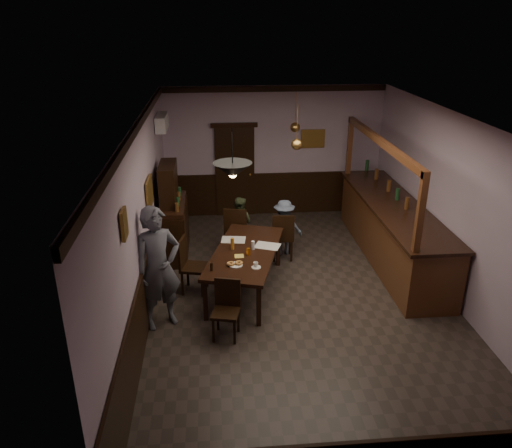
{
  "coord_description": "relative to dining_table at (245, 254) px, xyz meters",
  "views": [
    {
      "loc": [
        -1.38,
        -7.14,
        4.45
      ],
      "look_at": [
        -0.7,
        0.61,
        1.15
      ],
      "focal_mm": 35.0,
      "sensor_mm": 36.0,
      "label": 1
    }
  ],
  "objects": [
    {
      "name": "pendant_iron",
      "position": [
        -0.22,
        -0.77,
        1.71
      ],
      "size": [
        0.56,
        0.56,
        0.71
      ],
      "color": "black",
      "rests_on": "ground"
    },
    {
      "name": "newspaper_left",
      "position": [
        -0.18,
        0.46,
        0.07
      ],
      "size": [
        0.46,
        0.35,
        0.01
      ],
      "primitive_type": "cube",
      "rotation": [
        0.0,
        0.0,
        -0.14
      ],
      "color": "silver",
      "rests_on": "dining_table"
    },
    {
      "name": "bar_counter",
      "position": [
        2.89,
        0.96,
        -0.08
      ],
      "size": [
        0.99,
        4.28,
        2.4
      ],
      "color": "#502D15",
      "rests_on": "ground"
    },
    {
      "name": "chair_far_left",
      "position": [
        -0.08,
        1.34,
        -0.12
      ],
      "size": [
        0.53,
        0.53,
        1.03
      ],
      "rotation": [
        0.0,
        0.0,
        2.92
      ],
      "color": "black",
      "rests_on": "ground"
    },
    {
      "name": "person_seated_left",
      "position": [
        -0.01,
        1.61,
        -0.12
      ],
      "size": [
        0.67,
        0.6,
        1.13
      ],
      "primitive_type": "imported",
      "rotation": [
        0.0,
        0.0,
        2.75
      ],
      "color": "#424F2F",
      "rests_on": "ground"
    },
    {
      "name": "pastry_ring_a",
      "position": [
        -0.26,
        -0.51,
        0.1
      ],
      "size": [
        0.13,
        0.13,
        0.04
      ],
      "primitive_type": "torus",
      "color": "#C68C47",
      "rests_on": "pastry_plate"
    },
    {
      "name": "person_standing",
      "position": [
        -1.35,
        -0.92,
        0.28
      ],
      "size": [
        0.84,
        0.74,
        1.93
      ],
      "primitive_type": "imported",
      "rotation": [
        0.0,
        0.0,
        0.48
      ],
      "color": "#4F505A",
      "rests_on": "ground"
    },
    {
      "name": "chair_near",
      "position": [
        -0.36,
        -1.28,
        -0.2
      ],
      "size": [
        0.46,
        0.46,
        0.89
      ],
      "rotation": [
        0.0,
        0.0,
        -0.23
      ],
      "color": "black",
      "rests_on": "ground"
    },
    {
      "name": "dining_table",
      "position": [
        0.0,
        0.0,
        0.0
      ],
      "size": [
        1.56,
        2.39,
        0.75
      ],
      "rotation": [
        0.0,
        0.0,
        -0.28
      ],
      "color": "black",
      "rests_on": "ground"
    },
    {
      "name": "newspaper_right",
      "position": [
        0.39,
        0.15,
        0.07
      ],
      "size": [
        0.5,
        0.43,
        0.01
      ],
      "primitive_type": "cube",
      "rotation": [
        0.0,
        0.0,
        -0.38
      ],
      "color": "silver",
      "rests_on": "dining_table"
    },
    {
      "name": "pendant_brass_mid",
      "position": [
        1.0,
        1.05,
        1.61
      ],
      "size": [
        0.2,
        0.2,
        0.81
      ],
      "color": "#BF8C3F",
      "rests_on": "ground"
    },
    {
      "name": "room",
      "position": [
        0.9,
        -0.41,
        0.81
      ],
      "size": [
        5.01,
        8.01,
        3.01
      ],
      "color": "#2D2621",
      "rests_on": "ground"
    },
    {
      "name": "napkin",
      "position": [
        -0.11,
        -0.19,
        0.07
      ],
      "size": [
        0.19,
        0.19,
        0.0
      ],
      "primitive_type": "cube",
      "rotation": [
        0.0,
        0.0,
        -0.28
      ],
      "color": "#E4C854",
      "rests_on": "dining_table"
    },
    {
      "name": "saucer",
      "position": [
        0.13,
        -0.62,
        0.07
      ],
      "size": [
        0.15,
        0.15,
        0.01
      ],
      "primitive_type": "cylinder",
      "color": "white",
      "rests_on": "dining_table"
    },
    {
      "name": "picture_left_small",
      "position": [
        -1.56,
        -2.01,
        1.46
      ],
      "size": [
        0.04,
        0.28,
        0.36
      ],
      "color": "olive",
      "rests_on": "ground"
    },
    {
      "name": "water_glass",
      "position": [
        0.13,
        0.05,
        0.14
      ],
      "size": [
        0.06,
        0.06,
        0.15
      ],
      "primitive_type": "cylinder",
      "color": "silver",
      "rests_on": "dining_table"
    },
    {
      "name": "chair_side",
      "position": [
        -0.95,
        0.06,
        -0.15
      ],
      "size": [
        0.51,
        0.51,
        0.98
      ],
      "rotation": [
        0.0,
        0.0,
        1.34
      ],
      "color": "black",
      "rests_on": "ground"
    },
    {
      "name": "ac_unit",
      "position": [
        -1.48,
        2.49,
        1.76
      ],
      "size": [
        0.2,
        0.85,
        0.3
      ],
      "color": "white",
      "rests_on": "ground"
    },
    {
      "name": "coffee_cup",
      "position": [
        0.13,
        -0.6,
        0.11
      ],
      "size": [
        0.1,
        0.1,
        0.07
      ],
      "primitive_type": "imported",
      "rotation": [
        0.0,
        0.0,
        -0.28
      ],
      "color": "white",
      "rests_on": "saucer"
    },
    {
      "name": "sideboard",
      "position": [
        -1.31,
        1.54,
        0.06
      ],
      "size": [
        0.5,
        1.4,
        1.86
      ],
      "color": "black",
      "rests_on": "ground"
    },
    {
      "name": "soda_can",
      "position": [
        0.04,
        -0.16,
        0.12
      ],
      "size": [
        0.07,
        0.07,
        0.12
      ],
      "primitive_type": "cylinder",
      "color": "orange",
      "rests_on": "dining_table"
    },
    {
      "name": "beer_glass",
      "position": [
        -0.21,
        0.09,
        0.16
      ],
      "size": [
        0.06,
        0.06,
        0.2
      ],
      "primitive_type": "cylinder",
      "color": "#BF721E",
      "rests_on": "dining_table"
    },
    {
      "name": "picture_left_large",
      "position": [
        -1.56,
        0.39,
        1.01
      ],
      "size": [
        0.04,
        0.62,
        0.48
      ],
      "color": "olive",
      "rests_on": "ground"
    },
    {
      "name": "person_seated_right",
      "position": [
        0.85,
        1.37,
        -0.12
      ],
      "size": [
        0.74,
        0.43,
        1.13
      ],
      "primitive_type": "imported",
      "rotation": [
        0.0,
        0.0,
        3.16
      ],
      "color": "slate",
      "rests_on": "ground"
    },
    {
      "name": "pendant_brass_far",
      "position": [
        1.2,
        2.47,
        1.61
      ],
      "size": [
        0.2,
        0.2,
        0.81
      ],
      "color": "#BF8C3F",
      "rests_on": "ground"
    },
    {
      "name": "chair_far_right",
      "position": [
        0.79,
        1.1,
        -0.16
      ],
      "size": [
        0.45,
        0.45,
        0.96
      ],
      "rotation": [
        0.0,
        0.0,
        3.07
      ],
      "color": "black",
      "rests_on": "ground"
    },
    {
      "name": "pepper_mill",
      "position": [
        -0.57,
        -0.66,
        0.13
      ],
      "size": [
        0.04,
        0.04,
        0.14
      ],
      "primitive_type": "cylinder",
      "color": "black",
      "rests_on": "dining_table"
    },
    {
      "name": "pastry_ring_b",
      "position": [
        -0.14,
        -0.5,
        0.1
      ],
      "size": [
        0.13,
        0.13,
        0.04
      ],
      "primitive_type": "torus",
      "color": "#C68C47",
      "rests_on": "pastry_plate"
    },
    {
      "name": "pastry_plate",
      "position": [
        -0.19,
        -0.51,
        0.07
      ],
      "size": [
        0.22,
        0.22,
        0.01
      ],
      "primitive_type": "cylinder",
      "color": "white",
      "rests_on": "dining_table"
    },
    {
      "name": "picture_back",
      "position": [
        1.8,
        3.55,
        1.11
      ],
      "size": [
        0.55,
        0.04,
        0.42
      ],
      "color": "olive",
      "rests_on": "ground"
    },
    {
      "name": "door_back",
      "position": [
        -0.0,
        3.54,
        0.36
      ],
      "size": [
        0.9,
        0.06,
        2.1
      ],
      "primitive_type": "cube",
      "color": "black",
      "rests_on": "ground"
    }
  ]
}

